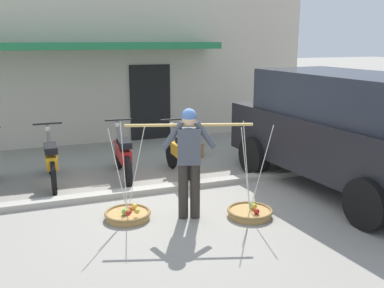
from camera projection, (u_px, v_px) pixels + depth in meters
ground_plane at (187, 203)px, 7.32m from camera, size 90.00×90.00×0.00m
sidewalk_curb at (174, 187)px, 7.94m from camera, size 20.00×0.24×0.10m
fruit_vendor at (189, 156)px, 6.49m from camera, size 1.81×0.61×1.70m
fruit_basket_left_side at (250, 212)px, 6.75m from camera, size 0.71×0.71×1.45m
fruit_basket_right_side at (128, 214)px, 6.65m from camera, size 0.71×0.71×1.45m
motorcycle_second_in_row at (51, 161)px, 8.17m from camera, size 0.54×1.82×1.09m
motorcycle_third_in_row at (123, 155)px, 8.55m from camera, size 0.54×1.82×1.09m
motorcycle_end_of_row at (181, 154)px, 8.61m from camera, size 0.54×1.82×1.09m
parked_truck at (348, 128)px, 7.71m from camera, size 2.50×4.96×2.10m
storefront_building at (65, 58)px, 13.07m from camera, size 13.00×6.00×4.20m
wooden_crate at (192, 150)px, 10.11m from camera, size 0.44×0.36×0.32m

